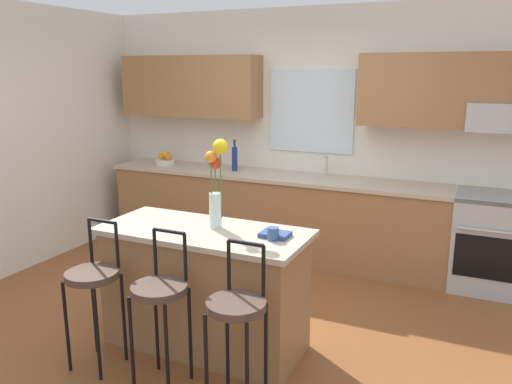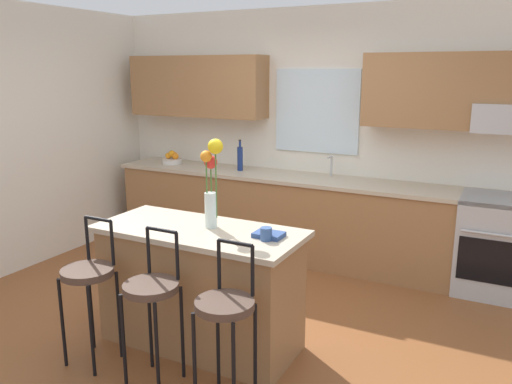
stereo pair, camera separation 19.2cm
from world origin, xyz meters
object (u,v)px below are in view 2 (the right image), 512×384
bar_stool_far (225,312)px  mug_ceramic (266,234)px  oven_range (492,245)px  cookbook (269,235)px  bar_stool_middle (152,294)px  fruit_bowl_oranges (172,159)px  bottle_olive_oil (240,158)px  kitchen_island (200,287)px  flower_vase (211,179)px  bar_stool_near (89,278)px

bar_stool_far → mug_ceramic: bar_stool_far is taller
oven_range → cookbook: size_ratio=4.60×
oven_range → bar_stool_middle: size_ratio=0.88×
mug_ceramic → fruit_bowl_oranges: size_ratio=0.37×
bar_stool_middle → mug_ceramic: size_ratio=11.58×
bottle_olive_oil → mug_ceramic: bearing=-56.9°
kitchen_island → fruit_bowl_oranges: fruit_bowl_oranges is taller
bar_stool_middle → flower_vase: (0.07, 0.63, 0.65)m
fruit_bowl_oranges → bar_stool_middle: bearing=-56.3°
kitchen_island → mug_ceramic: mug_ceramic is taller
kitchen_island → fruit_bowl_oranges: 2.75m
kitchen_island → bottle_olive_oil: bearing=111.1°
oven_range → cookbook: bearing=-124.3°
kitchen_island → cookbook: (0.54, 0.06, 0.47)m
fruit_bowl_oranges → cookbook: bearing=-41.2°
flower_vase → bottle_olive_oil: flower_vase is taller
mug_ceramic → flower_vase: bearing=170.0°
bar_stool_near → cookbook: bar_stool_near is taller
kitchen_island → mug_ceramic: bearing=-1.3°
kitchen_island → bar_stool_near: 0.80m
bar_stool_middle → bar_stool_far: bearing=0.0°
bar_stool_near → bar_stool_far: same height
bar_stool_far → cookbook: bearing=91.2°
oven_range → bar_stool_near: 3.55m
kitchen_island → bar_stool_middle: 0.58m
bar_stool_far → mug_ceramic: (0.00, 0.54, 0.33)m
mug_ceramic → cookbook: (-0.02, 0.07, -0.03)m
bar_stool_far → cookbook: size_ratio=5.21×
flower_vase → bar_stool_near: bearing=-134.8°
flower_vase → bottle_olive_oil: (-0.87, 1.98, -0.22)m
kitchen_island → oven_range: bearing=47.2°
kitchen_island → bar_stool_far: bearing=-45.3°
mug_ceramic → bottle_olive_oil: (-1.35, 2.07, 0.10)m
bar_stool_near → bottle_olive_oil: 2.66m
kitchen_island → fruit_bowl_oranges: size_ratio=6.40×
kitchen_island → bar_stool_near: bearing=-134.7°
bar_stool_far → bar_stool_middle: bearing=180.0°
flower_vase → cookbook: flower_vase is taller
mug_ceramic → oven_range: bearing=56.9°
bottle_olive_oil → cookbook: bearing=-56.3°
bar_stool_middle → bar_stool_far: (0.55, 0.00, 0.00)m
bar_stool_near → fruit_bowl_oranges: size_ratio=4.34×
bar_stool_middle → mug_ceramic: (0.55, 0.54, 0.33)m
bottle_olive_oil → fruit_bowl_oranges: bearing=179.7°
bar_stool_far → kitchen_island: bearing=134.7°
bar_stool_near → cookbook: bearing=29.6°
kitchen_island → bar_stool_near: bar_stool_near is taller
oven_range → bar_stool_far: size_ratio=0.88×
cookbook → fruit_bowl_oranges: size_ratio=0.83×
kitchen_island → bar_stool_near: size_ratio=1.47×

